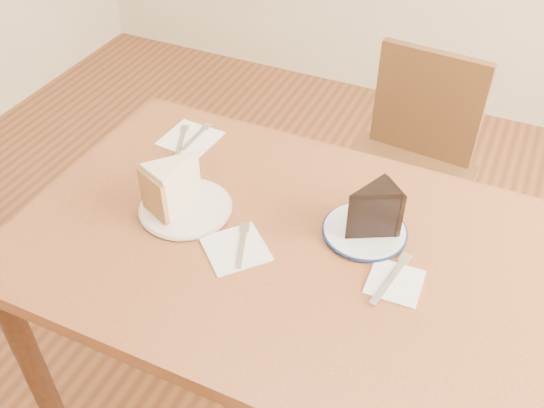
{
  "coord_description": "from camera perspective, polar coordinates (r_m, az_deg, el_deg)",
  "views": [
    {
      "loc": [
        0.4,
        -0.9,
        1.72
      ],
      "look_at": [
        -0.04,
        0.05,
        0.8
      ],
      "focal_mm": 40.0,
      "sensor_mm": 36.0,
      "label": 1
    }
  ],
  "objects": [
    {
      "name": "plate_navy",
      "position": [
        1.41,
        8.7,
        -2.54
      ],
      "size": [
        0.19,
        0.19,
        0.01
      ],
      "primitive_type": "cylinder",
      "color": "white",
      "rests_on": "table"
    },
    {
      "name": "chair_far",
      "position": [
        2.07,
        12.44,
        3.04
      ],
      "size": [
        0.45,
        0.45,
        0.85
      ],
      "rotation": [
        0.0,
        0.0,
        3.05
      ],
      "color": "#361F10",
      "rests_on": "ground"
    },
    {
      "name": "napkin_navy",
      "position": [
        1.31,
        11.48,
        -7.23
      ],
      "size": [
        0.12,
        0.12,
        0.0
      ],
      "primitive_type": "cube",
      "rotation": [
        0.0,
        0.0,
        0.04
      ],
      "color": "white",
      "rests_on": "table"
    },
    {
      "name": "fork_spare",
      "position": [
        1.7,
        -7.21,
        6.25
      ],
      "size": [
        0.02,
        0.14,
        0.0
      ],
      "primitive_type": "cube",
      "rotation": [
        0.0,
        0.0,
        -0.03
      ],
      "color": "silver",
      "rests_on": "napkin_spare"
    },
    {
      "name": "chocolate_cake",
      "position": [
        1.36,
        9.08,
        -0.91
      ],
      "size": [
        0.13,
        0.13,
        0.12
      ],
      "primitive_type": null,
      "rotation": [
        0.0,
        0.0,
        2.39
      ],
      "color": "black",
      "rests_on": "plate_navy"
    },
    {
      "name": "knife_spare",
      "position": [
        1.68,
        -8.57,
        5.79
      ],
      "size": [
        0.07,
        0.15,
        0.0
      ],
      "primitive_type": "cube",
      "rotation": [
        0.0,
        0.0,
        0.39
      ],
      "color": "silver",
      "rests_on": "napkin_spare"
    },
    {
      "name": "table",
      "position": [
        1.45,
        0.64,
        -6.17
      ],
      "size": [
        1.2,
        0.8,
        0.75
      ],
      "color": "#502815",
      "rests_on": "ground"
    },
    {
      "name": "napkin_cream",
      "position": [
        1.36,
        -3.43,
        -4.21
      ],
      "size": [
        0.19,
        0.19,
        0.0
      ],
      "primitive_type": "cube",
      "rotation": [
        0.0,
        0.0,
        0.84
      ],
      "color": "white",
      "rests_on": "table"
    },
    {
      "name": "napkin_spare",
      "position": [
        1.7,
        -7.71,
        6.14
      ],
      "size": [
        0.15,
        0.15,
        0.0
      ],
      "primitive_type": "cube",
      "rotation": [
        0.0,
        0.0,
        -0.06
      ],
      "color": "white",
      "rests_on": "table"
    },
    {
      "name": "knife_navy",
      "position": [
        1.31,
        11.11,
        -6.92
      ],
      "size": [
        0.04,
        0.17,
        0.0
      ],
      "primitive_type": "cube",
      "rotation": [
        0.0,
        0.0,
        -0.17
      ],
      "color": "silver",
      "rests_on": "napkin_navy"
    },
    {
      "name": "plate_cream",
      "position": [
        1.46,
        -8.11,
        -0.38
      ],
      "size": [
        0.21,
        0.21,
        0.01
      ],
      "primitive_type": "cylinder",
      "color": "silver",
      "rests_on": "table"
    },
    {
      "name": "fork_cream",
      "position": [
        1.36,
        -2.88,
        -3.95
      ],
      "size": [
        0.06,
        0.14,
        0.0
      ],
      "primitive_type": "cube",
      "rotation": [
        0.0,
        0.0,
        0.36
      ],
      "color": "silver",
      "rests_on": "napkin_cream"
    },
    {
      "name": "carrot_cake",
      "position": [
        1.44,
        -8.84,
        1.88
      ],
      "size": [
        0.13,
        0.15,
        0.11
      ],
      "primitive_type": null,
      "rotation": [
        0.0,
        0.0,
        -0.4
      ],
      "color": "beige",
      "rests_on": "plate_cream"
    }
  ]
}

